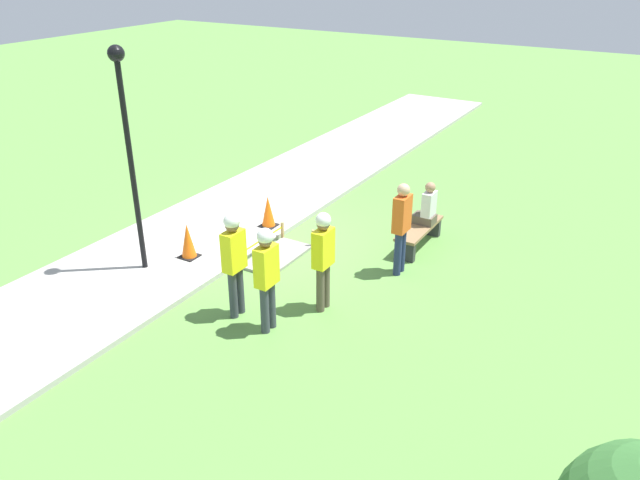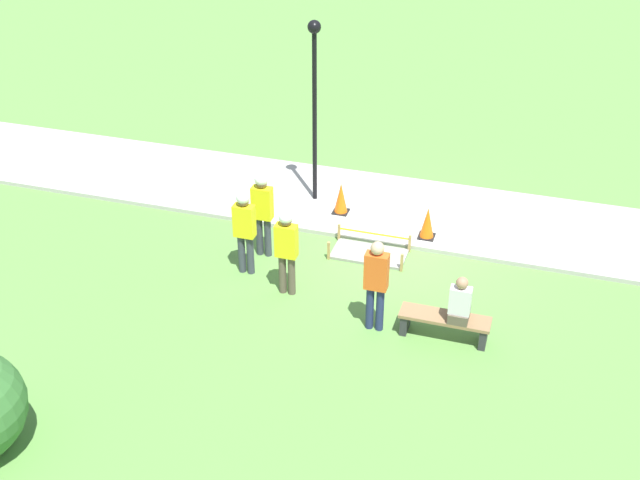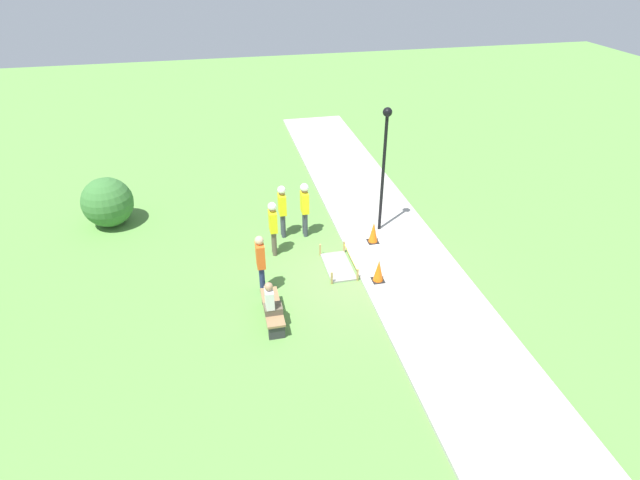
{
  "view_description": "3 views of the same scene",
  "coord_description": "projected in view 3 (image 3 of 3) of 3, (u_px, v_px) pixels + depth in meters",
  "views": [
    {
      "loc": [
        9.53,
        6.76,
        5.62
      ],
      "look_at": [
        0.75,
        1.56,
        0.74
      ],
      "focal_mm": 35.0,
      "sensor_mm": 36.0,
      "label": 1
    },
    {
      "loc": [
        -2.55,
        13.84,
        8.69
      ],
      "look_at": [
        1.15,
        1.92,
        1.1
      ],
      "focal_mm": 45.0,
      "sensor_mm": 36.0,
      "label": 2
    },
    {
      "loc": [
        -11.1,
        3.58,
        8.45
      ],
      "look_at": [
        1.02,
        0.91,
        0.73
      ],
      "focal_mm": 28.0,
      "sensor_mm": 36.0,
      "label": 3
    }
  ],
  "objects": [
    {
      "name": "ground_plane",
      "position": [
        358.0,
        276.0,
        14.32
      ],
      "size": [
        60.0,
        60.0,
        0.0
      ],
      "primitive_type": "plane",
      "color": "#5B8E42"
    },
    {
      "name": "worker_assistant",
      "position": [
        305.0,
        205.0,
        15.7
      ],
      "size": [
        0.4,
        0.26,
        1.83
      ],
      "color": "#383D47",
      "rests_on": "ground_plane"
    },
    {
      "name": "wet_concrete_patch",
      "position": [
        338.0,
        266.0,
        14.67
      ],
      "size": [
        1.54,
        0.8,
        0.39
      ],
      "color": "gray",
      "rests_on": "ground_plane"
    },
    {
      "name": "traffic_cone_near_patch",
      "position": [
        379.0,
        271.0,
        13.8
      ],
      "size": [
        0.34,
        0.34,
        0.69
      ],
      "color": "black",
      "rests_on": "sidewalk"
    },
    {
      "name": "lamppost_near",
      "position": [
        384.0,
        153.0,
        15.02
      ],
      "size": [
        0.28,
        0.28,
        4.04
      ],
      "color": "black",
      "rests_on": "sidewalk"
    },
    {
      "name": "sidewalk",
      "position": [
        408.0,
        268.0,
        14.57
      ],
      "size": [
        28.0,
        3.01,
        0.1
      ],
      "color": "#ADAAA3",
      "rests_on": "ground_plane"
    },
    {
      "name": "person_seated_on_bench",
      "position": [
        271.0,
        301.0,
        12.11
      ],
      "size": [
        0.36,
        0.44,
        0.89
      ],
      "color": "brown",
      "rests_on": "park_bench"
    },
    {
      "name": "traffic_cone_far_patch",
      "position": [
        373.0,
        232.0,
        15.54
      ],
      "size": [
        0.34,
        0.34,
        0.7
      ],
      "color": "black",
      "rests_on": "sidewalk"
    },
    {
      "name": "worker_supervisor",
      "position": [
        282.0,
        207.0,
        15.67
      ],
      "size": [
        0.4,
        0.26,
        1.78
      ],
      "color": "#383D47",
      "rests_on": "ground_plane"
    },
    {
      "name": "worker_trainee",
      "position": [
        273.0,
        224.0,
        14.78
      ],
      "size": [
        0.4,
        0.25,
        1.76
      ],
      "color": "brown",
      "rests_on": "ground_plane"
    },
    {
      "name": "park_bench",
      "position": [
        273.0,
        310.0,
        12.57
      ],
      "size": [
        1.56,
        0.44,
        0.45
      ],
      "color": "#2D2D33",
      "rests_on": "ground_plane"
    },
    {
      "name": "bystander_in_orange_shirt",
      "position": [
        261.0,
        261.0,
        13.18
      ],
      "size": [
        0.4,
        0.23,
        1.78
      ],
      "color": "navy",
      "rests_on": "ground_plane"
    },
    {
      "name": "shrub_rounded_near",
      "position": [
        108.0,
        202.0,
        16.44
      ],
      "size": [
        1.65,
        1.65,
        1.65
      ],
      "color": "#387033",
      "rests_on": "ground_plane"
    }
  ]
}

